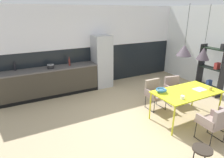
% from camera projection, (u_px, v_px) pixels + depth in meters
% --- Properties ---
extents(ground_plane, '(9.08, 9.08, 0.00)m').
position_uv_depth(ground_plane, '(148.00, 125.00, 4.63)').
color(ground_plane, tan).
extents(back_wall_splashback_dark, '(6.99, 0.12, 1.39)m').
position_uv_depth(back_wall_splashback_dark, '(95.00, 65.00, 7.09)').
color(back_wall_splashback_dark, black).
rests_on(back_wall_splashback_dark, ground).
extents(back_wall_panel_upper, '(6.99, 0.12, 1.39)m').
position_uv_depth(back_wall_panel_upper, '(93.00, 26.00, 6.62)').
color(back_wall_panel_upper, white).
rests_on(back_wall_panel_upper, back_wall_splashback_dark).
extents(kitchen_counter, '(3.18, 0.63, 0.90)m').
position_uv_depth(kitchen_counter, '(48.00, 82.00, 6.09)').
color(kitchen_counter, '#3A342A').
rests_on(kitchen_counter, ground).
extents(refrigerator_column, '(0.60, 0.60, 1.81)m').
position_uv_depth(refrigerator_column, '(102.00, 61.00, 6.77)').
color(refrigerator_column, '#ADAFB2').
rests_on(refrigerator_column, ground).
extents(dining_table, '(1.62, 0.87, 0.75)m').
position_uv_depth(dining_table, '(187.00, 93.00, 4.66)').
color(dining_table, yellow).
rests_on(dining_table, ground).
extents(armchair_near_window, '(0.49, 0.47, 0.80)m').
position_uv_depth(armchair_near_window, '(154.00, 91.00, 5.30)').
color(armchair_near_window, gray).
rests_on(armchair_near_window, ground).
extents(armchair_head_of_table, '(0.51, 0.49, 0.81)m').
position_uv_depth(armchair_head_of_table, '(216.00, 120.00, 3.84)').
color(armchair_head_of_table, gray).
rests_on(armchair_head_of_table, ground).
extents(armchair_facing_counter, '(0.56, 0.55, 0.77)m').
position_uv_depth(armchair_facing_counter, '(174.00, 87.00, 5.63)').
color(armchair_facing_counter, gray).
rests_on(armchair_facing_counter, ground).
extents(fruit_bowl, '(0.26, 0.26, 0.09)m').
position_uv_depth(fruit_bowl, '(161.00, 90.00, 4.56)').
color(fruit_bowl, '#33607F').
rests_on(fruit_bowl, dining_table).
extents(open_book, '(0.28, 0.23, 0.02)m').
position_uv_depth(open_book, '(199.00, 89.00, 4.74)').
color(open_book, white).
rests_on(open_book, dining_table).
extents(mug_white_ceramic, '(0.12, 0.08, 0.08)m').
position_uv_depth(mug_white_ceramic, '(182.00, 97.00, 4.22)').
color(mug_white_ceramic, white).
rests_on(mug_white_ceramic, dining_table).
extents(mug_glass_clear, '(0.12, 0.07, 0.09)m').
position_uv_depth(mug_glass_clear, '(211.00, 89.00, 4.68)').
color(mug_glass_clear, gold).
rests_on(mug_glass_clear, dining_table).
extents(cooking_pot, '(0.21, 0.21, 0.15)m').
position_uv_depth(cooking_pot, '(51.00, 66.00, 5.94)').
color(cooking_pot, black).
rests_on(cooking_pot, kitchen_counter).
extents(bottle_spice_small, '(0.06, 0.06, 0.29)m').
position_uv_depth(bottle_spice_small, '(69.00, 62.00, 6.24)').
color(bottle_spice_small, maroon).
rests_on(bottle_spice_small, kitchen_counter).
extents(bottle_wine_green, '(0.07, 0.07, 0.28)m').
position_uv_depth(bottle_wine_green, '(15.00, 67.00, 5.71)').
color(bottle_wine_green, black).
rests_on(bottle_wine_green, kitchen_counter).
extents(side_stool, '(0.33, 0.33, 0.42)m').
position_uv_depth(side_stool, '(202.00, 151.00, 3.21)').
color(side_stool, '#2D261E').
rests_on(side_stool, ground).
extents(open_shelf_unit, '(0.30, 0.82, 1.67)m').
position_uv_depth(open_shelf_unit, '(212.00, 69.00, 6.11)').
color(open_shelf_unit, black).
rests_on(open_shelf_unit, ground).
extents(pendant_lamp_over_table_near, '(0.33, 0.33, 1.06)m').
position_uv_depth(pendant_lamp_over_table_near, '(184.00, 50.00, 4.11)').
color(pendant_lamp_over_table_near, black).
extents(pendant_lamp_over_table_far, '(0.29, 0.29, 1.22)m').
position_uv_depth(pendant_lamp_over_table_far, '(203.00, 53.00, 4.45)').
color(pendant_lamp_over_table_far, black).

